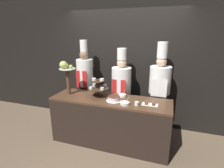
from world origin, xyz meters
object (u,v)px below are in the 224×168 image
object	(u,v)px
cake_square_tray	(150,104)
cake_round	(114,99)
chef_center_left	(121,87)
tiered_stand	(98,87)
serving_bowl_near	(125,103)
chef_center_right	(159,88)
fruit_pedestal	(66,71)
cup_white	(137,103)
chef_left	(85,80)
serving_bowl_far	(122,95)

from	to	relation	value
cake_square_tray	cake_round	bearing A→B (deg)	-178.07
cake_round	chef_center_left	bearing A→B (deg)	93.83
tiered_stand	serving_bowl_near	distance (m)	0.63
cake_square_tray	chef_center_right	distance (m)	0.62
tiered_stand	serving_bowl_near	size ratio (longest dim) A/B	2.54
tiered_stand	cake_round	xyz separation A→B (m)	(0.35, -0.12, -0.15)
tiered_stand	chef_center_right	size ratio (longest dim) A/B	0.21
chef_center_left	chef_center_right	distance (m)	0.76
chef_center_left	fruit_pedestal	bearing A→B (deg)	-146.67
fruit_pedestal	cup_white	world-z (taller)	fruit_pedestal
serving_bowl_near	chef_center_right	bearing A→B (deg)	55.83
cake_square_tray	cup_white	bearing A→B (deg)	-156.05
chef_left	chef_center_right	xyz separation A→B (m)	(1.59, 0.00, -0.03)
cake_round	serving_bowl_far	bearing A→B (deg)	71.89
chef_left	cake_square_tray	bearing A→B (deg)	-22.08
serving_bowl_near	tiered_stand	bearing A→B (deg)	158.04
cake_square_tray	chef_center_right	world-z (taller)	chef_center_right
serving_bowl_near	cup_white	bearing A→B (deg)	11.63
cake_square_tray	chef_left	size ratio (longest dim) A/B	0.14
fruit_pedestal	chef_center_left	world-z (taller)	chef_center_left
serving_bowl_near	chef_left	bearing A→B (deg)	146.18
serving_bowl_far	chef_left	distance (m)	1.03
cake_square_tray	fruit_pedestal	bearing A→B (deg)	179.60
cake_round	chef_center_right	xyz separation A→B (m)	(0.72, 0.62, 0.07)
cake_round	cup_white	size ratio (longest dim) A/B	3.92
serving_bowl_far	chef_left	size ratio (longest dim) A/B	0.08
tiered_stand	serving_bowl_far	world-z (taller)	tiered_stand
tiered_stand	chef_left	bearing A→B (deg)	136.14
serving_bowl_near	chef_center_right	xyz separation A→B (m)	(0.50, 0.73, 0.09)
cake_square_tray	serving_bowl_far	distance (m)	0.58
chef_left	chef_center_left	world-z (taller)	chef_left
tiered_stand	chef_center_right	bearing A→B (deg)	25.19
cake_round	serving_bowl_near	size ratio (longest dim) A/B	1.76
fruit_pedestal	cake_round	size ratio (longest dim) A/B	2.43
tiered_stand	cake_square_tray	size ratio (longest dim) A/B	1.48
chef_left	chef_center_left	distance (m)	0.83
cup_white	serving_bowl_near	xyz separation A→B (m)	(-0.19, -0.04, -0.01)
cake_square_tray	chef_left	bearing A→B (deg)	157.92
chef_center_left	serving_bowl_far	bearing A→B (deg)	-71.68
fruit_pedestal	chef_left	size ratio (longest dim) A/B	0.34
tiered_stand	cup_white	distance (m)	0.80
chef_left	serving_bowl_near	bearing A→B (deg)	-33.82
serving_bowl_near	serving_bowl_far	bearing A→B (deg)	111.55
fruit_pedestal	cake_square_tray	size ratio (longest dim) A/B	2.49
cake_round	cup_white	xyz separation A→B (m)	(0.41, -0.07, -0.01)
cake_square_tray	chef_center_right	size ratio (longest dim) A/B	0.14
tiered_stand	fruit_pedestal	xyz separation A→B (m)	(-0.59, -0.09, 0.27)
chef_center_right	fruit_pedestal	bearing A→B (deg)	-160.40
cup_white	cake_square_tray	world-z (taller)	cup_white
chef_left	chef_center_right	distance (m)	1.59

